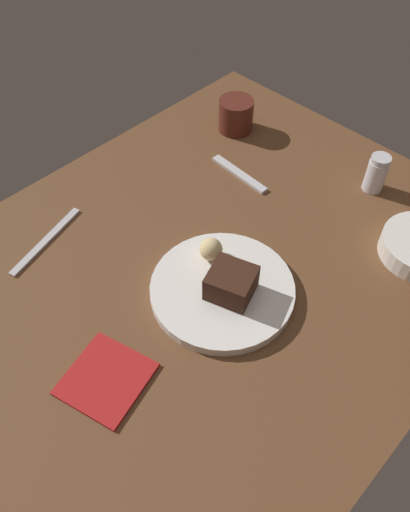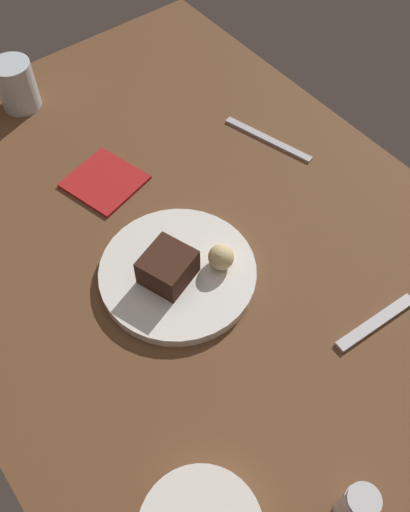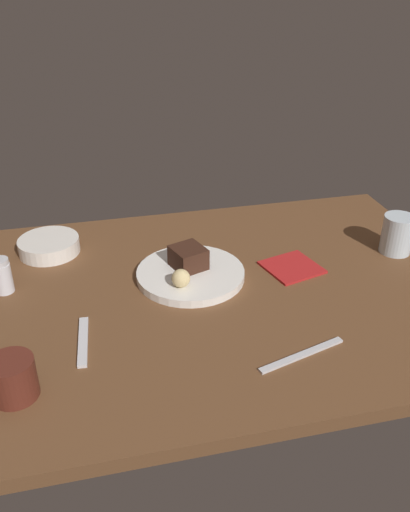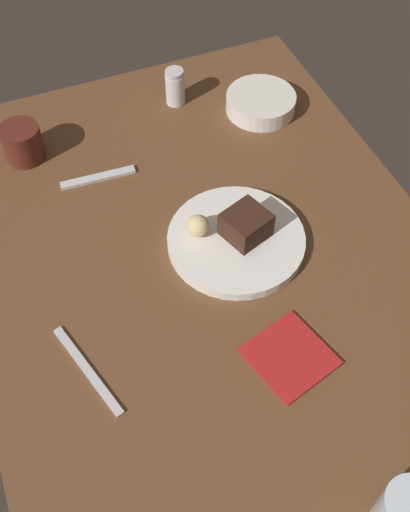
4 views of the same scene
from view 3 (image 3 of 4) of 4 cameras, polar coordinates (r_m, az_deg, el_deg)
dining_table at (r=122.33cm, az=1.05°, el=-4.11°), size 120.00×84.00×3.00cm
dessert_plate at (r=125.17cm, az=-1.54°, el=-1.93°), size 25.13×25.13×1.89cm
chocolate_cake_slice at (r=124.91cm, az=-1.79°, el=-0.16°), size 9.13×9.39×5.04cm
bread_roll at (r=118.18cm, az=-2.60°, el=-2.31°), size 4.14×4.14×4.14cm
salt_shaker at (r=126.74cm, az=-20.71°, el=-1.98°), size 4.19×4.19×8.20cm
water_glass at (r=142.50cm, az=19.71°, el=2.18°), size 7.73×7.73×9.77cm
side_bowl at (r=140.76cm, az=-16.20°, el=1.06°), size 15.08×15.08×3.80cm
coffee_cup at (r=98.29cm, az=-19.71°, el=-12.12°), size 8.01×8.01×7.48cm
dessert_spoon at (r=108.39cm, az=-12.79°, el=-8.81°), size 2.68×15.08×0.70cm
butter_knife at (r=104.38cm, az=10.24°, el=-10.28°), size 18.65×6.60×0.50cm
folded_napkin at (r=130.72cm, az=9.18°, el=-1.18°), size 14.92×14.63×0.60cm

